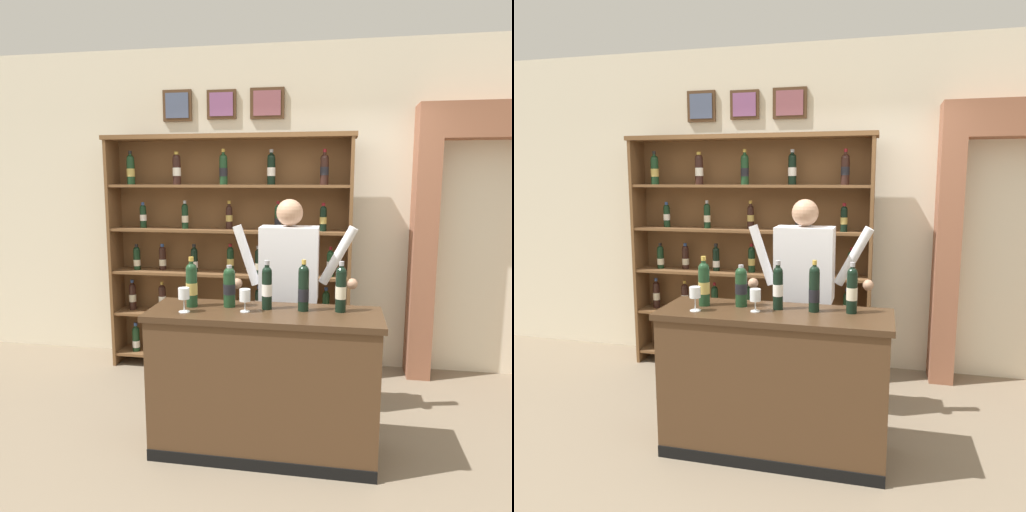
# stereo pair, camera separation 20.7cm
# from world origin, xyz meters

# --- Properties ---
(ground_plane) EXTENTS (14.00, 14.00, 0.02)m
(ground_plane) POSITION_xyz_m (0.00, 0.00, -0.01)
(ground_plane) COLOR #7A6B56
(back_wall) EXTENTS (12.00, 0.19, 3.06)m
(back_wall) POSITION_xyz_m (-0.00, 1.75, 1.53)
(back_wall) COLOR beige
(back_wall) RESTS_ON ground
(wine_shelf) EXTENTS (2.31, 0.30, 2.21)m
(wine_shelf) POSITION_xyz_m (-0.55, 1.40, 1.14)
(wine_shelf) COLOR brown
(wine_shelf) RESTS_ON ground
(archway_doorway) EXTENTS (1.41, 0.45, 2.46)m
(archway_doorway) POSITION_xyz_m (1.82, 1.61, 1.37)
(archway_doorway) COLOR #935B42
(archway_doorway) RESTS_ON ground
(tasting_counter) EXTENTS (1.50, 0.50, 0.97)m
(tasting_counter) POSITION_xyz_m (-0.00, -0.00, 0.49)
(tasting_counter) COLOR #4C331E
(tasting_counter) RESTS_ON ground
(shopkeeper) EXTENTS (0.95, 0.22, 1.67)m
(shopkeeper) POSITION_xyz_m (0.10, 0.57, 1.04)
(shopkeeper) COLOR #2D3347
(shopkeeper) RESTS_ON ground
(tasting_bottle_grappa) EXTENTS (0.08, 0.08, 0.34)m
(tasting_bottle_grappa) POSITION_xyz_m (-0.49, 0.04, 1.13)
(tasting_bottle_grappa) COLOR #19381E
(tasting_bottle_grappa) RESTS_ON tasting_counter
(tasting_bottle_super_tuscan) EXTENTS (0.08, 0.08, 0.28)m
(tasting_bottle_super_tuscan) POSITION_xyz_m (-0.24, 0.08, 1.11)
(tasting_bottle_super_tuscan) COLOR #19381E
(tasting_bottle_super_tuscan) RESTS_ON tasting_counter
(tasting_bottle_prosecco) EXTENTS (0.07, 0.07, 0.32)m
(tasting_bottle_prosecco) POSITION_xyz_m (0.01, 0.06, 1.12)
(tasting_bottle_prosecco) COLOR black
(tasting_bottle_prosecco) RESTS_ON tasting_counter
(tasting_bottle_bianco) EXTENTS (0.07, 0.07, 0.33)m
(tasting_bottle_bianco) POSITION_xyz_m (0.25, 0.06, 1.12)
(tasting_bottle_bianco) COLOR black
(tasting_bottle_bianco) RESTS_ON tasting_counter
(tasting_bottle_vin_santo) EXTENTS (0.07, 0.07, 0.33)m
(tasting_bottle_vin_santo) POSITION_xyz_m (0.49, 0.08, 1.13)
(tasting_bottle_vin_santo) COLOR black
(tasting_bottle_vin_santo) RESTS_ON tasting_counter
(wine_glass_spare) EXTENTS (0.07, 0.07, 0.15)m
(wine_glass_spare) POSITION_xyz_m (-0.12, -0.03, 1.08)
(wine_glass_spare) COLOR silver
(wine_glass_spare) RESTS_ON tasting_counter
(wine_glass_center) EXTENTS (0.07, 0.07, 0.16)m
(wine_glass_center) POSITION_xyz_m (-0.50, -0.10, 1.08)
(wine_glass_center) COLOR silver
(wine_glass_center) RESTS_ON tasting_counter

